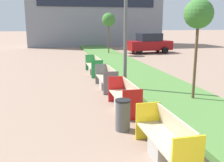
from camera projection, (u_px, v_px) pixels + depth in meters
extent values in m
cube|color=#4C7A38|center=(140.00, 75.00, 14.10)|extent=(2.80, 120.00, 0.18)
cube|color=gray|center=(94.00, 7.00, 32.64)|extent=(16.19, 5.16, 9.43)
cube|color=#1E2333|center=(98.00, 1.00, 30.04)|extent=(13.60, 0.08, 1.20)
cube|color=#9E9B96|center=(164.00, 149.00, 5.59)|extent=(0.52, 0.60, 0.42)
cube|color=#BCAD8E|center=(164.00, 139.00, 5.54)|extent=(0.58, 1.95, 0.05)
cube|color=#BCAD8E|center=(177.00, 126.00, 5.54)|extent=(0.14, 1.88, 0.48)
cube|color=yellow|center=(188.00, 162.00, 4.58)|extent=(0.62, 0.04, 0.94)
cube|color=yellow|center=(148.00, 121.00, 6.48)|extent=(0.62, 0.04, 0.94)
cube|color=#9E9B96|center=(124.00, 104.00, 8.70)|extent=(0.52, 0.60, 0.42)
cube|color=#BCAD8E|center=(124.00, 97.00, 8.65)|extent=(0.58, 1.93, 0.05)
cube|color=#BCAD8E|center=(132.00, 89.00, 8.65)|extent=(0.14, 1.85, 0.48)
cube|color=red|center=(132.00, 105.00, 7.70)|extent=(0.62, 0.04, 0.94)
cube|color=red|center=(117.00, 89.00, 9.58)|extent=(0.62, 0.04, 0.94)
cube|color=#9E9B96|center=(106.00, 84.00, 11.51)|extent=(0.52, 0.60, 0.42)
cube|color=#BCAD8E|center=(106.00, 79.00, 11.46)|extent=(0.58, 1.96, 0.05)
cube|color=#BCAD8E|center=(112.00, 73.00, 11.46)|extent=(0.14, 1.88, 0.48)
cube|color=slate|center=(111.00, 83.00, 10.50)|extent=(0.62, 0.04, 0.94)
cube|color=slate|center=(102.00, 74.00, 12.40)|extent=(0.62, 0.04, 0.94)
cube|color=#9E9B96|center=(94.00, 70.00, 14.84)|extent=(0.52, 0.60, 0.42)
cube|color=#BCAD8E|center=(94.00, 66.00, 14.79)|extent=(0.58, 2.39, 0.05)
cube|color=#BCAD8E|center=(98.00, 61.00, 14.79)|extent=(0.14, 2.30, 0.48)
cube|color=#238C3D|center=(97.00, 69.00, 13.63)|extent=(0.62, 0.04, 0.94)
cube|color=#238C3D|center=(91.00, 62.00, 15.94)|extent=(0.62, 0.04, 0.94)
cylinder|color=#4C4F51|center=(123.00, 116.00, 7.01)|extent=(0.40, 0.40, 0.81)
cylinder|color=black|center=(123.00, 101.00, 6.91)|extent=(0.41, 0.41, 0.05)
cylinder|color=#56595B|center=(126.00, 8.00, 10.22)|extent=(0.14, 0.14, 6.81)
cylinder|color=brown|center=(195.00, 64.00, 9.19)|extent=(0.10, 0.10, 2.86)
sphere|color=#38702D|center=(199.00, 14.00, 8.82)|extent=(1.00, 1.00, 1.00)
cylinder|color=brown|center=(109.00, 39.00, 23.07)|extent=(0.10, 0.10, 2.76)
sphere|color=#38702D|center=(109.00, 20.00, 22.70)|extent=(1.17, 1.17, 1.17)
cube|color=maroon|center=(149.00, 45.00, 24.78)|extent=(4.37, 2.22, 0.84)
cube|color=black|center=(149.00, 37.00, 24.61)|extent=(2.26, 1.78, 0.72)
cylinder|color=black|center=(165.00, 50.00, 24.29)|extent=(0.60, 0.20, 0.60)
cylinder|color=black|center=(158.00, 49.00, 26.00)|extent=(0.60, 0.20, 0.60)
cylinder|color=black|center=(139.00, 51.00, 23.74)|extent=(0.60, 0.20, 0.60)
cylinder|color=black|center=(133.00, 49.00, 25.46)|extent=(0.60, 0.20, 0.60)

